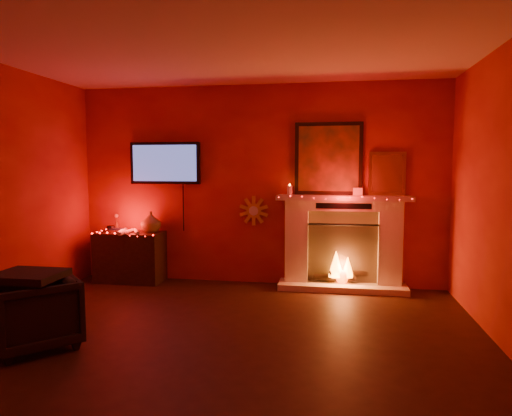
{
  "coord_description": "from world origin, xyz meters",
  "views": [
    {
      "loc": [
        1.02,
        -3.63,
        1.61
      ],
      "look_at": [
        0.11,
        1.7,
        1.11
      ],
      "focal_mm": 32.0,
      "sensor_mm": 36.0,
      "label": 1
    }
  ],
  "objects_px": {
    "sunburst_clock": "(254,211)",
    "armchair": "(34,313)",
    "fireplace": "(342,234)",
    "tv": "(165,163)",
    "console_table": "(131,254)"
  },
  "relations": [
    {
      "from": "sunburst_clock",
      "to": "armchair",
      "type": "xyz_separation_m",
      "value": [
        -1.52,
        -2.56,
        -0.68
      ]
    },
    {
      "from": "fireplace",
      "to": "tv",
      "type": "bearing_deg",
      "value": 178.5
    },
    {
      "from": "fireplace",
      "to": "console_table",
      "type": "xyz_separation_m",
      "value": [
        -2.89,
        -0.13,
        -0.33
      ]
    },
    {
      "from": "tv",
      "to": "sunburst_clock",
      "type": "relative_size",
      "value": 3.1
    },
    {
      "from": "armchair",
      "to": "console_table",
      "type": "bearing_deg",
      "value": 138.64
    },
    {
      "from": "tv",
      "to": "console_table",
      "type": "relative_size",
      "value": 1.26
    },
    {
      "from": "tv",
      "to": "console_table",
      "type": "bearing_deg",
      "value": -157.03
    },
    {
      "from": "armchair",
      "to": "sunburst_clock",
      "type": "bearing_deg",
      "value": 103.7
    },
    {
      "from": "sunburst_clock",
      "to": "console_table",
      "type": "distance_m",
      "value": 1.82
    },
    {
      "from": "fireplace",
      "to": "tv",
      "type": "xyz_separation_m",
      "value": [
        -2.44,
        0.06,
        0.92
      ]
    },
    {
      "from": "console_table",
      "to": "armchair",
      "type": "distance_m",
      "value": 2.36
    },
    {
      "from": "armchair",
      "to": "fireplace",
      "type": "bearing_deg",
      "value": 86.75
    },
    {
      "from": "sunburst_clock",
      "to": "console_table",
      "type": "height_order",
      "value": "sunburst_clock"
    },
    {
      "from": "tv",
      "to": "armchair",
      "type": "xyz_separation_m",
      "value": [
        -0.27,
        -2.54,
        -1.33
      ]
    },
    {
      "from": "fireplace",
      "to": "armchair",
      "type": "xyz_separation_m",
      "value": [
        -2.71,
        -2.47,
        -0.41
      ]
    }
  ]
}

